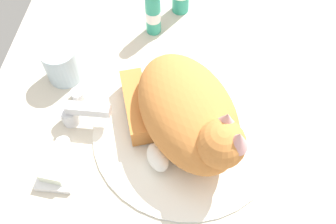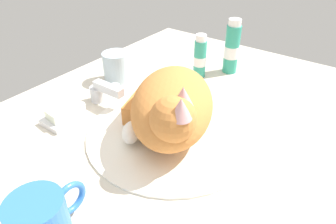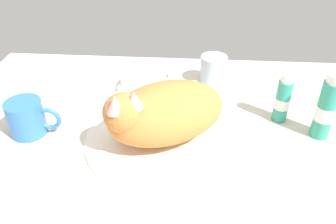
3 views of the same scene
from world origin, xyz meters
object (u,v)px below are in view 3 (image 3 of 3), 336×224
(cat, at_px, (162,112))
(coffee_mug, at_px, (27,118))
(faucet, at_px, (173,82))
(soap_bar, at_px, (135,80))
(rinse_cup, at_px, (213,70))
(mouthwash_bottle, at_px, (326,109))
(toothpaste_bottle, at_px, (283,99))

(cat, relative_size, coffee_mug, 2.54)
(faucet, relative_size, coffee_mug, 1.20)
(coffee_mug, bearing_deg, soap_bar, 47.55)
(faucet, distance_m, rinse_cup, 0.12)
(rinse_cup, xyz_separation_m, soap_bar, (-0.21, -0.04, -0.02))
(cat, relative_size, rinse_cup, 3.85)
(soap_bar, bearing_deg, mouthwash_bottle, -22.61)
(toothpaste_bottle, bearing_deg, cat, -160.55)
(mouthwash_bottle, bearing_deg, soap_bar, 157.39)
(faucet, relative_size, toothpaste_bottle, 1.18)
(cat, bearing_deg, mouthwash_bottle, 6.46)
(coffee_mug, relative_size, soap_bar, 1.78)
(coffee_mug, relative_size, rinse_cup, 1.52)
(faucet, bearing_deg, toothpaste_bottle, -24.34)
(coffee_mug, xyz_separation_m, soap_bar, (0.20, 0.22, -0.02))
(rinse_cup, distance_m, soap_bar, 0.22)
(coffee_mug, relative_size, toothpaste_bottle, 0.98)
(coffee_mug, bearing_deg, toothpaste_bottle, 9.53)
(soap_bar, bearing_deg, toothpaste_bottle, -19.31)
(cat, height_order, toothpaste_bottle, cat)
(faucet, bearing_deg, cat, -92.33)
(cat, bearing_deg, soap_bar, 112.93)
(cat, xyz_separation_m, rinse_cup, (0.12, 0.27, -0.03))
(soap_bar, xyz_separation_m, toothpaste_bottle, (0.37, -0.13, 0.03))
(coffee_mug, height_order, soap_bar, coffee_mug)
(rinse_cup, height_order, mouthwash_bottle, mouthwash_bottle)
(rinse_cup, relative_size, soap_bar, 1.18)
(faucet, relative_size, soap_bar, 2.15)
(faucet, distance_m, toothpaste_bottle, 0.29)
(cat, bearing_deg, faucet, 87.67)
(coffee_mug, height_order, toothpaste_bottle, toothpaste_bottle)
(cat, xyz_separation_m, soap_bar, (-0.09, 0.22, -0.05))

